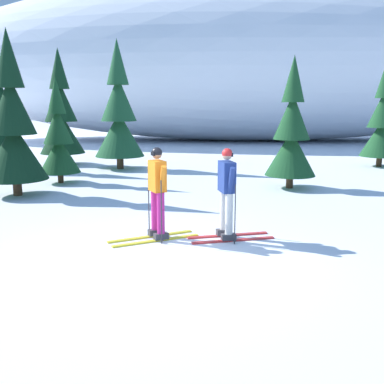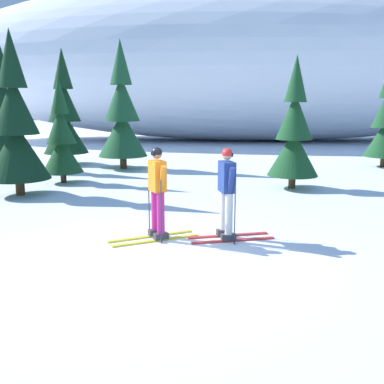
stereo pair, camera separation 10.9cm
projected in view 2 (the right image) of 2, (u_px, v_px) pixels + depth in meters
name	position (u px, v px, depth m)	size (l,w,h in m)	color
ground_plane	(166.00, 258.00, 7.93)	(120.00, 120.00, 0.00)	white
skier_orange_jacket	(157.00, 192.00, 8.89)	(1.77, 1.23, 1.83)	gold
skier_navy_jacket	(227.00, 192.00, 8.86)	(1.74, 0.89, 1.81)	red
pine_tree_far_left	(3.00, 115.00, 18.00)	(2.00, 2.00, 5.18)	#47301E
pine_tree_left	(65.00, 117.00, 19.54)	(1.91, 1.91, 4.93)	#47301E
pine_tree_center_left	(16.00, 127.00, 12.96)	(1.82, 1.82, 4.70)	#47301E
pine_tree_center	(61.00, 139.00, 15.10)	(1.36, 1.36, 3.52)	#47301E
pine_tree_center_right	(122.00, 116.00, 18.21)	(1.98, 1.98, 5.12)	#47301E
pine_tree_right	(294.00, 134.00, 14.04)	(1.58, 1.58, 4.09)	#47301E
snow_ridge_background	(256.00, 62.00, 31.43)	(46.34, 14.41, 10.75)	white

